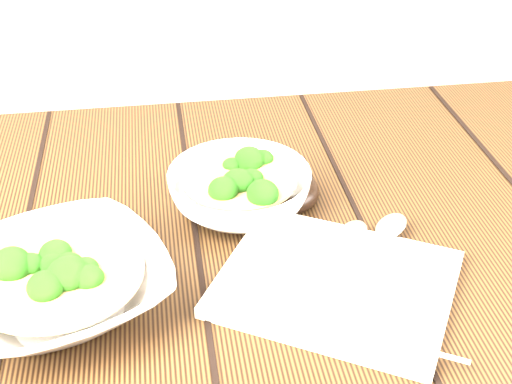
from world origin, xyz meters
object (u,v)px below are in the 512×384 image
object	(u,v)px
trivet	(281,191)
soup_bowl_back	(240,190)
napkin	(336,283)
table	(219,331)
soup_bowl_front	(59,284)

from	to	relation	value
trivet	soup_bowl_back	bearing A→B (deg)	-162.51
soup_bowl_back	napkin	xyz separation A→B (m)	(0.08, -0.16, -0.02)
table	trivet	xyz separation A→B (m)	(0.09, 0.10, 0.13)
soup_bowl_back	trivet	world-z (taller)	soup_bowl_back
soup_bowl_back	trivet	bearing A→B (deg)	17.49
table	soup_bowl_back	size ratio (longest dim) A/B	5.51
table	soup_bowl_front	size ratio (longest dim) A/B	4.22
soup_bowl_back	trivet	xyz separation A→B (m)	(0.05, 0.02, -0.02)
soup_bowl_front	trivet	xyz separation A→B (m)	(0.26, 0.16, -0.02)
table	soup_bowl_back	world-z (taller)	soup_bowl_back
soup_bowl_back	trivet	size ratio (longest dim) A/B	2.24
trivet	napkin	world-z (taller)	trivet
trivet	napkin	xyz separation A→B (m)	(0.03, -0.18, -0.01)
soup_bowl_front	trivet	bearing A→B (deg)	32.38
soup_bowl_front	table	bearing A→B (deg)	20.60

